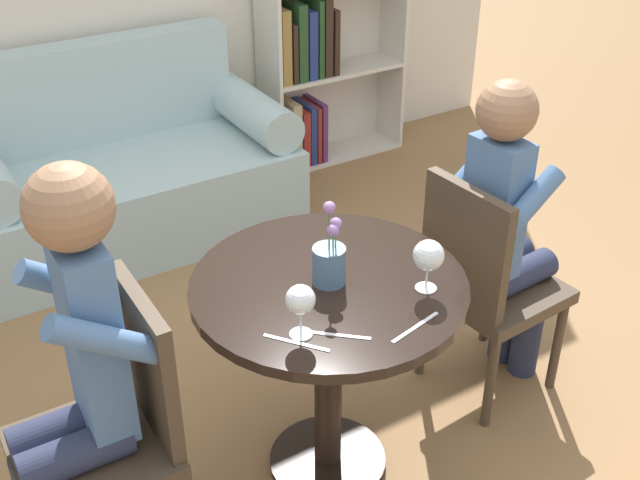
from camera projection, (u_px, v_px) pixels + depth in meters
ground_plane at (328, 463)px, 2.77m from camera, size 16.00×16.00×0.00m
round_table at (329, 329)px, 2.47m from camera, size 0.83×0.83×0.76m
couch at (128, 176)px, 3.97m from camera, size 1.57×0.80×0.92m
bookshelf_right at (313, 35)px, 4.49m from camera, size 0.86×0.28×1.59m
chair_left at (114, 426)px, 2.24m from camera, size 0.43×0.43×0.90m
chair_right at (484, 280)px, 2.85m from camera, size 0.45×0.45×0.90m
person_left at (72, 377)px, 2.09m from camera, size 0.42×0.34×1.31m
person_right at (506, 233)px, 2.82m from camera, size 0.43×0.36×1.24m
wine_glass_left at (300, 301)px, 2.10m from camera, size 0.08×0.08×0.16m
wine_glass_right at (428, 257)px, 2.29m from camera, size 0.09×0.09×0.16m
flower_vase at (329, 261)px, 2.34m from camera, size 0.10×0.10×0.27m
knife_left_setting at (296, 343)px, 2.13m from camera, size 0.12×0.16×0.00m
fork_left_setting at (415, 327)px, 2.19m from camera, size 0.19×0.05×0.00m
knife_right_setting at (336, 335)px, 2.16m from camera, size 0.15×0.13×0.00m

